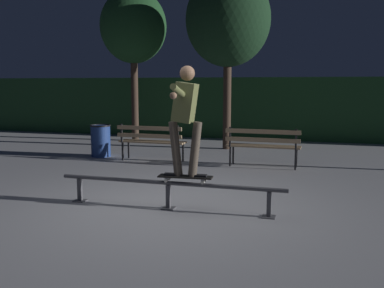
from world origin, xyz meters
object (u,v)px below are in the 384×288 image
skateboarder (185,112)px  trash_can (101,140)px  park_bench_left_center (263,143)px  park_bench_leftmost (151,139)px  tree_behind_benches (228,20)px  tree_far_left (133,27)px  skateboard (185,177)px  grind_rail (168,188)px

skateboarder → trash_can: 5.16m
park_bench_left_center → trash_can: bearing=175.7°
park_bench_leftmost → tree_behind_benches: tree_behind_benches is taller
park_bench_leftmost → tree_far_left: tree_far_left is taller
park_bench_leftmost → park_bench_left_center: (2.60, 0.00, 0.00)m
skateboard → trash_can: (-3.37, 3.78, -0.08)m
skateboarder → trash_can: skateboarder is taller
park_bench_leftmost → grind_rail: bearing=-64.8°
park_bench_left_center → skateboarder: bearing=-101.4°
grind_rail → park_bench_leftmost: size_ratio=2.12×
skateboarder → tree_far_left: size_ratio=0.33×
skateboarder → park_bench_left_center: (0.70, 3.47, -0.89)m
park_bench_left_center → trash_can: (-4.07, 0.30, -0.12)m
grind_rail → park_bench_leftmost: bearing=115.2°
skateboard → park_bench_left_center: park_bench_left_center is taller
grind_rail → park_bench_left_center: (0.96, 3.47, 0.22)m
skateboarder → tree_far_left: 8.04m
trash_can → park_bench_left_center: bearing=-4.3°
grind_rail → skateboarder: skateboarder is taller
tree_far_left → grind_rail: bearing=-62.8°
park_bench_left_center → tree_far_left: bearing=143.3°
park_bench_left_center → tree_far_left: size_ratio=0.34×
skateboarder → tree_behind_benches: size_ratio=0.33×
skateboard → park_bench_left_center: 3.55m
grind_rail → park_bench_leftmost: park_bench_leftmost is taller
skateboarder → park_bench_leftmost: bearing=118.6°
grind_rail → tree_behind_benches: bearing=93.1°
skateboard → park_bench_left_center: (0.70, 3.47, 0.05)m
park_bench_leftmost → park_bench_left_center: size_ratio=1.00×
grind_rail → trash_can: (-3.11, 3.78, 0.10)m
grind_rail → skateboarder: size_ratio=2.19×
park_bench_leftmost → tree_far_left: bearing=119.2°
park_bench_left_center → skateboard: bearing=-101.4°
trash_can → grind_rail: bearing=-50.6°
trash_can → tree_far_left: bearing=97.2°
grind_rail → park_bench_left_center: park_bench_left_center is taller
park_bench_left_center → trash_can: 4.08m
skateboarder → trash_can: size_ratio=1.95×
grind_rail → tree_far_left: bearing=117.2°
tree_behind_benches → tree_far_left: tree_behind_benches is taller
skateboard → tree_behind_benches: bearing=95.6°
skateboard → park_bench_leftmost: size_ratio=0.49×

